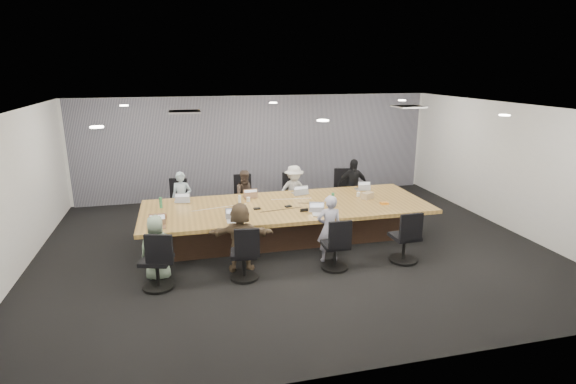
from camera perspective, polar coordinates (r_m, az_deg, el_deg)
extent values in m
cube|color=black|center=(9.28, 0.60, -6.91)|extent=(10.00, 8.00, 0.00)
cube|color=white|center=(8.60, 0.65, 10.59)|extent=(10.00, 8.00, 0.00)
cube|color=silver|center=(12.67, -3.93, 5.78)|extent=(10.00, 0.00, 2.80)
cube|color=silver|center=(5.26, 11.71, -8.86)|extent=(10.00, 0.00, 2.80)
cube|color=silver|center=(9.03, -31.79, -0.57)|extent=(0.00, 8.00, 2.80)
cube|color=silver|center=(11.16, 26.36, 2.85)|extent=(0.00, 8.00, 2.80)
cube|color=gray|center=(12.59, -3.87, 5.72)|extent=(9.80, 0.04, 2.80)
cube|color=#3C271B|center=(9.61, -0.14, -3.98)|extent=(4.80, 1.40, 0.66)
cube|color=#AC823E|center=(9.49, -0.14, -1.88)|extent=(6.00, 2.20, 0.08)
imported|color=#96AFBF|center=(10.56, -13.33, -0.88)|extent=(0.51, 0.39, 1.26)
cube|color=#B2B2B7|center=(10.00, -13.31, -1.11)|extent=(0.33, 0.24, 0.02)
imported|color=#3D312B|center=(10.67, -5.31, -0.47)|extent=(0.63, 0.51, 1.22)
cube|color=#8C6647|center=(10.11, -4.85, -0.55)|extent=(0.32, 0.23, 0.02)
imported|color=silver|center=(10.88, 0.76, 0.07)|extent=(0.85, 0.52, 1.28)
cube|color=#B2B2B7|center=(10.34, 1.53, -0.12)|extent=(0.39, 0.29, 0.02)
imported|color=black|center=(11.34, 8.18, 0.78)|extent=(0.83, 0.41, 1.36)
cube|color=#B2B2B7|center=(10.83, 9.27, 0.40)|extent=(0.31, 0.23, 0.02)
imported|color=gray|center=(8.03, -16.32, -6.81)|extent=(0.61, 0.44, 1.15)
cube|color=#8C6647|center=(8.49, -16.29, -4.33)|extent=(0.31, 0.22, 0.02)
imported|color=brown|center=(8.06, -6.04, -5.71)|extent=(1.23, 0.60, 1.27)
cube|color=#B2B2B7|center=(8.53, -6.59, -3.69)|extent=(0.36, 0.25, 0.02)
imported|color=#A09FB8|center=(8.41, 5.25, -4.66)|extent=(0.49, 0.34, 1.29)
cube|color=#B2B2B7|center=(8.87, 4.11, -2.85)|extent=(0.34, 0.26, 0.02)
cylinder|color=#368451|center=(9.61, -15.86, -1.32)|extent=(0.07, 0.07, 0.22)
cylinder|color=#368451|center=(9.61, 5.72, -0.78)|extent=(0.07, 0.07, 0.23)
cylinder|color=silver|center=(9.53, -6.16, -1.02)|extent=(0.08, 0.08, 0.20)
cylinder|color=white|center=(9.74, -5.06, -0.94)|extent=(0.10, 0.10, 0.10)
cylinder|color=white|center=(10.20, 8.92, -0.30)|extent=(0.10, 0.10, 0.10)
cylinder|color=brown|center=(8.93, -15.43, -2.97)|extent=(0.11, 0.11, 0.11)
cube|color=black|center=(9.22, -3.97, -2.10)|extent=(0.14, 0.09, 0.03)
cube|color=black|center=(9.34, 0.04, -1.82)|extent=(0.15, 0.12, 0.03)
cube|color=black|center=(9.05, 2.05, -2.30)|extent=(0.16, 0.05, 0.06)
cube|color=tan|center=(10.06, 10.06, -0.45)|extent=(0.31, 0.27, 0.14)
cube|color=orange|center=(9.75, 12.12, -1.40)|extent=(0.17, 0.11, 0.04)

